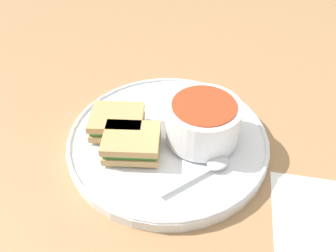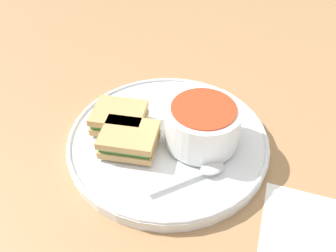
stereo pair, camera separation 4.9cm
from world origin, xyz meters
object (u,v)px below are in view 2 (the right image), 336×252
Objects in this scene: soup_bowl at (202,124)px; spoon at (207,170)px; sandwich_half_far at (129,139)px; sandwich_half_near at (119,117)px.

soup_bowl is 1.02× the size of spoon.
soup_bowl is at bearing 10.07° from sandwich_half_far.
soup_bowl is 0.13m from sandwich_half_near.
sandwich_half_far is at bearing 130.39° from spoon.
sandwich_half_far is (-0.11, 0.04, 0.01)m from spoon.
sandwich_half_near is at bearing 167.34° from soup_bowl.
soup_bowl is 1.25× the size of sandwich_half_near.
sandwich_half_near is (-0.13, 0.03, -0.02)m from soup_bowl.
spoon is at bearing -34.89° from sandwich_half_near.
sandwich_half_near is 0.05m from sandwich_half_far.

